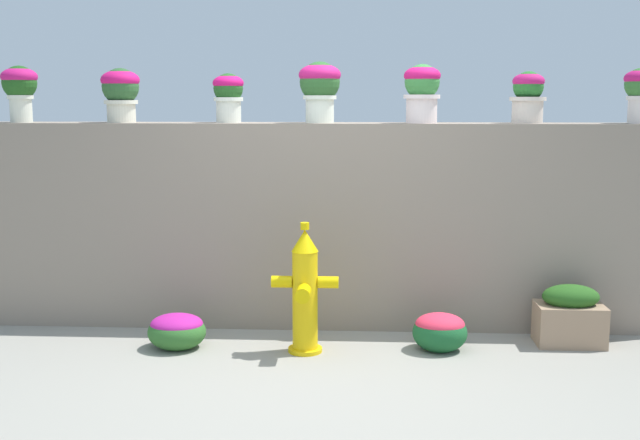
% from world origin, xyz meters
% --- Properties ---
extents(ground_plane, '(24.00, 24.00, 0.00)m').
position_xyz_m(ground_plane, '(0.00, 0.00, 0.00)').
color(ground_plane, gray).
extents(stone_wall, '(5.47, 0.40, 1.62)m').
position_xyz_m(stone_wall, '(0.00, 1.29, 0.81)').
color(stone_wall, gray).
rests_on(stone_wall, ground).
extents(potted_plant_0, '(0.28, 0.28, 0.45)m').
position_xyz_m(potted_plant_0, '(-2.42, 1.26, 1.91)').
color(potted_plant_0, silver).
rests_on(potted_plant_0, stone_wall).
extents(potted_plant_1, '(0.30, 0.30, 0.43)m').
position_xyz_m(potted_plant_1, '(-1.62, 1.28, 1.88)').
color(potted_plant_1, beige).
rests_on(potted_plant_1, stone_wall).
extents(potted_plant_2, '(0.25, 0.25, 0.38)m').
position_xyz_m(potted_plant_2, '(-0.77, 1.31, 1.86)').
color(potted_plant_2, silver).
rests_on(potted_plant_2, stone_wall).
extents(potted_plant_3, '(0.33, 0.33, 0.47)m').
position_xyz_m(potted_plant_3, '(-0.05, 1.28, 1.92)').
color(potted_plant_3, silver).
rests_on(potted_plant_3, stone_wall).
extents(potted_plant_4, '(0.28, 0.28, 0.45)m').
position_xyz_m(potted_plant_4, '(0.74, 1.26, 1.89)').
color(potted_plant_4, silver).
rests_on(potted_plant_4, stone_wall).
extents(potted_plant_5, '(0.28, 0.28, 0.40)m').
position_xyz_m(potted_plant_5, '(1.56, 1.31, 1.85)').
color(potted_plant_5, beige).
rests_on(potted_plant_5, stone_wall).
extents(fire_hydrant, '(0.48, 0.38, 0.95)m').
position_xyz_m(fire_hydrant, '(-0.11, 0.55, 0.44)').
color(fire_hydrant, yellow).
rests_on(fire_hydrant, ground).
extents(flower_bush_left, '(0.43, 0.38, 0.27)m').
position_xyz_m(flower_bush_left, '(-1.06, 0.59, 0.14)').
color(flower_bush_left, '#2F6629').
rests_on(flower_bush_left, ground).
extents(flower_bush_right, '(0.40, 0.36, 0.29)m').
position_xyz_m(flower_bush_right, '(0.86, 0.65, 0.15)').
color(flower_bush_right, '#1B592C').
rests_on(flower_bush_right, ground).
extents(planter_box, '(0.49, 0.32, 0.45)m').
position_xyz_m(planter_box, '(1.84, 0.84, 0.22)').
color(planter_box, '#9C7C60').
rests_on(planter_box, ground).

